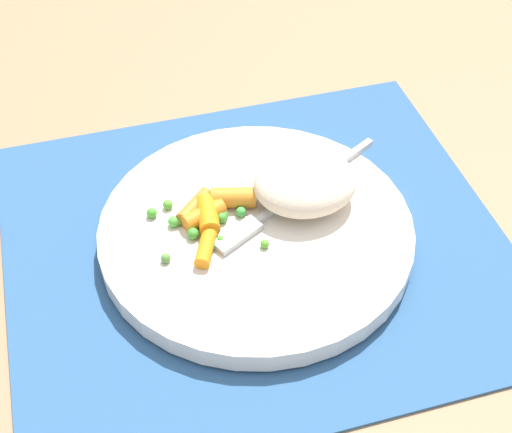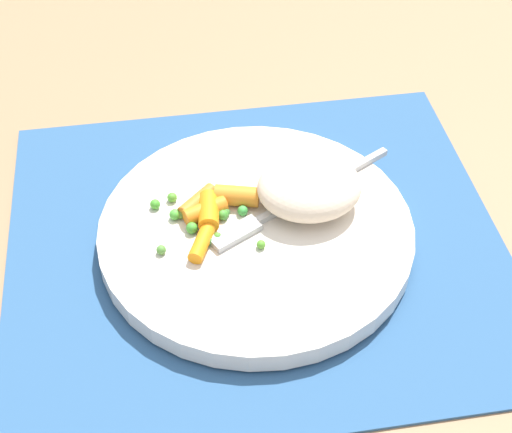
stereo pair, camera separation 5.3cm
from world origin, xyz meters
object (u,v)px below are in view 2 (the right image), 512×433
object	(u,v)px
rice_mound	(309,187)
fork	(286,206)
carrot_portion	(213,210)
plate	(256,232)

from	to	relation	value
rice_mound	fork	world-z (taller)	rice_mound
carrot_portion	fork	world-z (taller)	carrot_portion
rice_mound	carrot_portion	xyz separation A→B (m)	(0.08, 0.00, -0.01)
plate	carrot_portion	world-z (taller)	carrot_portion
rice_mound	carrot_portion	size ratio (longest dim) A/B	1.05
rice_mound	fork	xyz separation A→B (m)	(0.02, 0.00, -0.02)
fork	carrot_portion	bearing A→B (deg)	-0.29
rice_mound	carrot_portion	bearing A→B (deg)	1.31
plate	carrot_portion	bearing A→B (deg)	-25.07
plate	rice_mound	distance (m)	0.06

